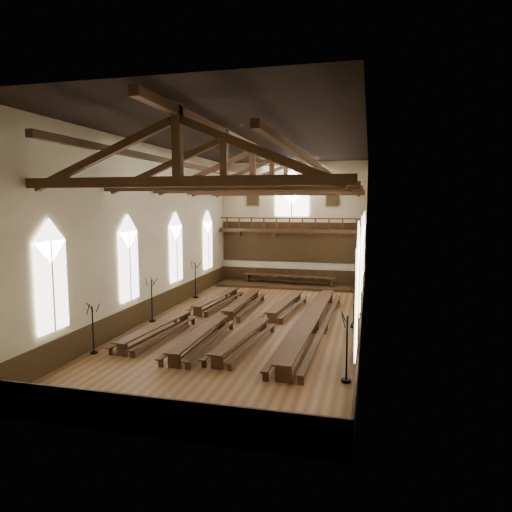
{
  "coord_description": "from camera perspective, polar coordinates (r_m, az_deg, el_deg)",
  "views": [
    {
      "loc": [
        6.24,
        -24.3,
        6.71
      ],
      "look_at": [
        -0.19,
        1.5,
        3.58
      ],
      "focal_mm": 32.0,
      "sensor_mm": 36.0,
      "label": 1
    }
  ],
  "objects": [
    {
      "name": "refectory_row_c",
      "position": [
        24.79,
        1.42,
        -7.82
      ],
      "size": [
        1.94,
        13.8,
        0.67
      ],
      "color": "#3A2512",
      "rests_on": "ground"
    },
    {
      "name": "ground",
      "position": [
        25.97,
        -0.4,
        -8.27
      ],
      "size": [
        26.0,
        26.0,
        0.0
      ],
      "primitive_type": "plane",
      "color": "brown",
      "rests_on": "ground"
    },
    {
      "name": "candelabrum_left_near",
      "position": [
        21.83,
        -19.67,
        -9.68
      ],
      "size": [
        0.7,
        0.65,
        2.3
      ],
      "color": "black",
      "rests_on": "ground"
    },
    {
      "name": "candelabrum_right_far",
      "position": [
        32.04,
        12.54,
        -4.26
      ],
      "size": [
        0.67,
        0.7,
        2.31
      ],
      "color": "black",
      "rests_on": "ground"
    },
    {
      "name": "candelabrum_left_mid",
      "position": [
        26.54,
        -12.87,
        -6.4
      ],
      "size": [
        0.75,
        0.75,
        2.54
      ],
      "color": "black",
      "rests_on": "ground"
    },
    {
      "name": "refectory_row_a",
      "position": [
        26.55,
        -8.09,
        -6.9
      ],
      "size": [
        1.92,
        13.81,
        0.68
      ],
      "color": "#3A2512",
      "rests_on": "ground"
    },
    {
      "name": "portraits",
      "position": [
        37.72,
        4.5,
        7.28
      ],
      "size": [
        7.75,
        0.09,
        1.45
      ],
      "color": "brown",
      "rests_on": "room_walls"
    },
    {
      "name": "refectory_row_b",
      "position": [
        25.22,
        -3.96,
        -7.53
      ],
      "size": [
        1.45,
        14.0,
        0.71
      ],
      "color": "#3A2512",
      "rests_on": "ground"
    },
    {
      "name": "high_chairs",
      "position": [
        37.43,
        4.31,
        -2.51
      ],
      "size": [
        6.72,
        0.43,
        0.97
      ],
      "color": "#3A2512",
      "rests_on": "dais"
    },
    {
      "name": "end_window",
      "position": [
        37.72,
        4.51,
        7.47
      ],
      "size": [
        2.8,
        0.12,
        3.8
      ],
      "color": "white",
      "rests_on": "room_walls"
    },
    {
      "name": "room_walls",
      "position": [
        25.09,
        -0.42,
        6.14
      ],
      "size": [
        26.0,
        26.0,
        26.0
      ],
      "color": "beige",
      "rests_on": "ground"
    },
    {
      "name": "refectory_row_d",
      "position": [
        24.19,
        7.03,
        -8.0
      ],
      "size": [
        1.83,
        14.96,
        0.81
      ],
      "color": "#3A2512",
      "rests_on": "ground"
    },
    {
      "name": "candelabrum_right_near",
      "position": [
        17.81,
        11.25,
        -12.74
      ],
      "size": [
        0.72,
        0.83,
        2.69
      ],
      "color": "black",
      "rests_on": "ground"
    },
    {
      "name": "side_windows",
      "position": [
        25.26,
        -0.41,
        -0.04
      ],
      "size": [
        11.85,
        19.8,
        4.5
      ],
      "color": "white",
      "rests_on": "room_walls"
    },
    {
      "name": "candelabrum_left_far",
      "position": [
        32.47,
        -7.57,
        -3.84
      ],
      "size": [
        0.71,
        0.81,
        2.63
      ],
      "color": "black",
      "rests_on": "ground"
    },
    {
      "name": "candelabrum_right_mid",
      "position": [
        25.28,
        12.12,
        -7.11
      ],
      "size": [
        0.72,
        0.7,
        2.42
      ],
      "color": "black",
      "rests_on": "ground"
    },
    {
      "name": "high_table",
      "position": [
        36.71,
        4.12,
        -2.59
      ],
      "size": [
        7.47,
        1.39,
        0.7
      ],
      "color": "#3A2512",
      "rests_on": "dais"
    },
    {
      "name": "dais",
      "position": [
        36.83,
        4.11,
        -3.65
      ],
      "size": [
        11.4,
        3.03,
        0.2
      ],
      "primitive_type": "cube",
      "color": "black",
      "rests_on": "ground"
    },
    {
      "name": "minstrels_gallery",
      "position": [
        37.59,
        4.4,
        2.41
      ],
      "size": [
        11.8,
        1.24,
        3.7
      ],
      "color": "#3A2512",
      "rests_on": "room_walls"
    },
    {
      "name": "roof_trusses",
      "position": [
        25.13,
        -0.42,
        10.14
      ],
      "size": [
        11.7,
        25.7,
        2.8
      ],
      "color": "#3A2512",
      "rests_on": "room_walls"
    },
    {
      "name": "wainscot_band",
      "position": [
        25.82,
        -0.4,
        -6.98
      ],
      "size": [
        12.0,
        26.0,
        1.2
      ],
      "color": "black",
      "rests_on": "ground"
    }
  ]
}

